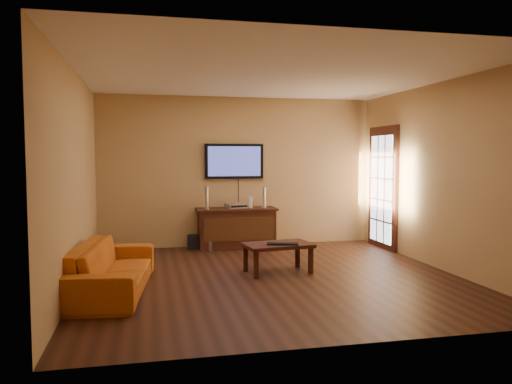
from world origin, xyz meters
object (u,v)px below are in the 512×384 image
object	(u,v)px
coffee_table	(278,248)
keyboard	(283,244)
subwoofer	(194,242)
television	(234,161)
game_console	(251,202)
media_console	(237,228)
av_receiver	(236,206)
speaker_right	(264,198)
bottle	(210,247)
speaker_left	(207,199)
sofa	(112,260)

from	to	relation	value
coffee_table	keyboard	bearing A→B (deg)	-68.24
subwoofer	keyboard	distance (m)	2.44
television	game_console	distance (m)	0.81
media_console	av_receiver	bearing A→B (deg)	105.97
speaker_right	coffee_table	bearing A→B (deg)	-97.67
game_console	television	bearing A→B (deg)	160.50
media_console	bottle	bearing A→B (deg)	-145.98
speaker_left	speaker_right	size ratio (longest dim) A/B	1.06
keyboard	speaker_left	bearing A→B (deg)	110.74
speaker_left	subwoofer	xyz separation A→B (m)	(-0.22, 0.08, -0.77)
av_receiver	speaker_left	bearing A→B (deg)	165.21
speaker_right	subwoofer	distance (m)	1.47
speaker_left	bottle	world-z (taller)	speaker_left
media_console	coffee_table	size ratio (longest dim) A/B	1.43
sofa	speaker_left	bearing A→B (deg)	-23.11
coffee_table	speaker_left	world-z (taller)	speaker_left
sofa	bottle	size ratio (longest dim) A/B	10.14
media_console	speaker_right	size ratio (longest dim) A/B	3.89
media_console	coffee_table	world-z (taller)	media_console
coffee_table	sofa	world-z (taller)	sofa
television	av_receiver	bearing A→B (deg)	-90.71
subwoofer	keyboard	xyz separation A→B (m)	(1.02, -2.19, 0.31)
speaker_right	keyboard	xyz separation A→B (m)	(-0.22, -2.08, -0.45)
bottle	television	bearing A→B (deg)	48.30
coffee_table	speaker_left	size ratio (longest dim) A/B	2.57
bottle	av_receiver	bearing A→B (deg)	34.89
bottle	speaker_right	bearing A→B (deg)	17.63
av_receiver	bottle	distance (m)	0.91
speaker_right	av_receiver	size ratio (longest dim) A/B	1.00
subwoofer	bottle	world-z (taller)	subwoofer
coffee_table	av_receiver	size ratio (longest dim) A/B	2.73
media_console	keyboard	world-z (taller)	media_console
media_console	subwoofer	world-z (taller)	media_console
media_console	speaker_left	world-z (taller)	speaker_left
sofa	av_receiver	distance (m)	3.23
media_console	av_receiver	world-z (taller)	av_receiver
speaker_right	media_console	bearing A→B (deg)	177.20
media_console	game_console	bearing A→B (deg)	0.50
coffee_table	sofa	xyz separation A→B (m)	(-2.20, -0.53, 0.04)
coffee_table	bottle	size ratio (longest dim) A/B	5.00
speaker_right	bottle	bearing A→B (deg)	-162.37
keyboard	subwoofer	bearing A→B (deg)	115.05
media_console	bottle	xyz separation A→B (m)	(-0.51, -0.35, -0.27)
speaker_left	speaker_right	xyz separation A→B (m)	(1.03, -0.04, -0.01)
game_console	subwoofer	xyz separation A→B (m)	(-1.01, 0.09, -0.70)
sofa	game_console	size ratio (longest dim) A/B	9.98
bottle	keyboard	size ratio (longest dim) A/B	0.43
game_console	keyboard	xyz separation A→B (m)	(0.01, -2.10, -0.39)
sofa	bottle	bearing A→B (deg)	-27.24
media_console	subwoofer	distance (m)	0.79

